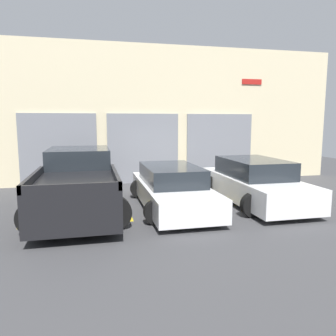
% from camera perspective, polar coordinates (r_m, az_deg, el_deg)
% --- Properties ---
extents(ground_plane, '(28.00, 28.00, 0.00)m').
position_cam_1_polar(ground_plane, '(10.75, -0.80, -5.33)').
color(ground_plane, '#3D3D3F').
extents(shophouse_building, '(16.41, 0.68, 5.56)m').
position_cam_1_polar(shophouse_building, '(13.69, -3.76, 9.05)').
color(shophouse_building, beige).
rests_on(shophouse_building, ground).
extents(pickup_truck, '(2.54, 5.20, 1.67)m').
position_cam_1_polar(pickup_truck, '(9.49, -15.35, -2.48)').
color(pickup_truck, black).
rests_on(pickup_truck, ground).
extents(sedan_white, '(2.09, 4.67, 1.22)m').
position_cam_1_polar(sedan_white, '(9.55, 0.63, -3.52)').
color(sedan_white, white).
rests_on(sedan_white, ground).
extents(sedan_side, '(2.21, 4.56, 1.35)m').
position_cam_1_polar(sedan_side, '(10.45, 14.79, -2.44)').
color(sedan_side, white).
rests_on(sedan_side, ground).
extents(parking_stripe_far_left, '(0.12, 2.20, 0.01)m').
position_cam_1_polar(parking_stripe_far_left, '(9.56, -23.19, -7.67)').
color(parking_stripe_far_left, gold).
rests_on(parking_stripe_far_left, ground).
extents(parking_stripe_left, '(0.12, 2.20, 0.01)m').
position_cam_1_polar(parking_stripe_left, '(9.44, -7.18, -7.27)').
color(parking_stripe_left, gold).
rests_on(parking_stripe_left, ground).
extents(parking_stripe_centre, '(0.12, 2.20, 0.01)m').
position_cam_1_polar(parking_stripe_centre, '(10.03, 8.03, -6.37)').
color(parking_stripe_centre, gold).
rests_on(parking_stripe_centre, ground).
extents(parking_stripe_right, '(0.12, 2.20, 0.01)m').
position_cam_1_polar(parking_stripe_right, '(11.22, 20.73, -5.27)').
color(parking_stripe_right, gold).
rests_on(parking_stripe_right, ground).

